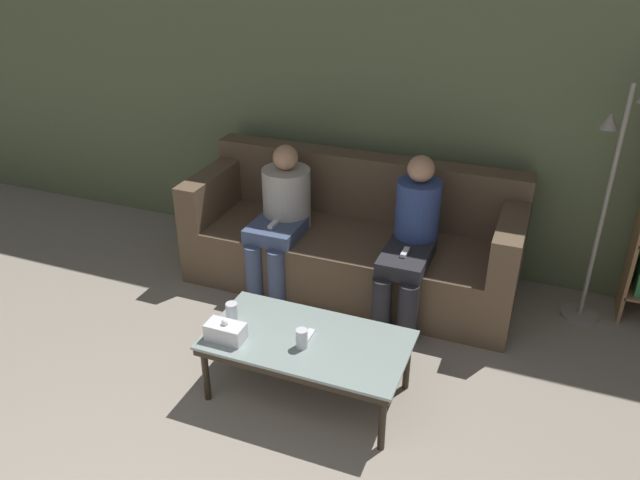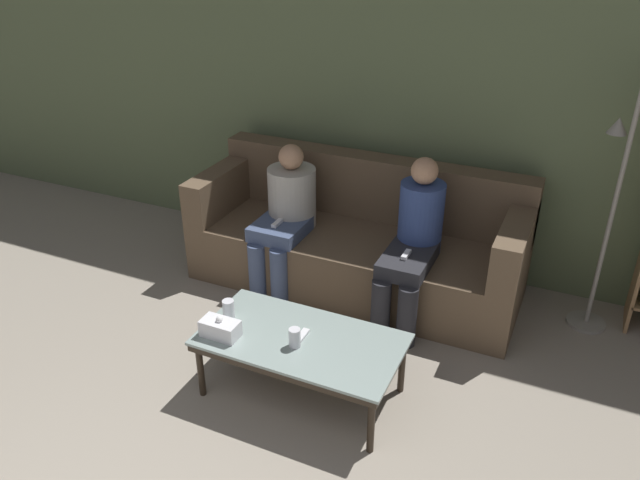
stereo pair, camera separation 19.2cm
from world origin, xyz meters
The scene contains 10 objects.
wall_back centered at (0.00, 3.83, 1.30)m, with size 12.00×0.06×2.60m.
couch centered at (0.00, 3.32, 0.34)m, with size 2.43×0.89×0.92m.
coffee_table centered at (0.17, 2.01, 0.36)m, with size 1.15×0.62×0.40m.
cup_near_left centered at (0.17, 1.93, 0.45)m, with size 0.07×0.07×0.11m.
cup_near_right centered at (-0.32, 2.02, 0.45)m, with size 0.07×0.07×0.11m.
tissue_box centered at (-0.26, 1.84, 0.45)m, with size 0.22×0.12×0.13m.
game_remote centered at (0.17, 2.01, 0.41)m, with size 0.04×0.15×0.02m.
standing_lamp centered at (1.67, 3.46, 1.02)m, with size 0.31×0.26×1.66m.
seated_person_left_end centered at (-0.49, 3.11, 0.58)m, with size 0.36×0.64×1.07m.
seated_person_mid_left centered at (0.49, 3.08, 0.59)m, with size 0.31×0.71×1.12m.
Camera 2 is at (1.46, -0.55, 2.54)m, focal length 35.00 mm.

